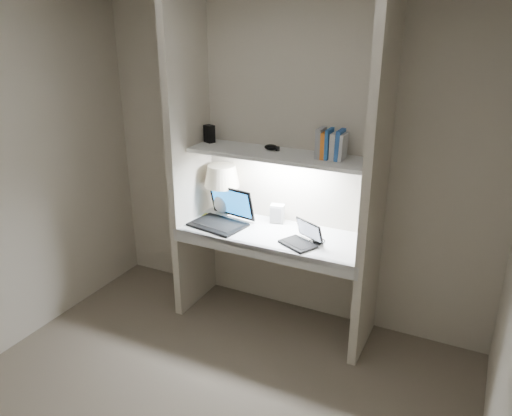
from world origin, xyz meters
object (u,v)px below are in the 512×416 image
Objects in this scene: laptop_netbook at (302,239)px; speaker at (277,214)px; laptop_main at (223,216)px; book_row at (331,145)px; table_lamp at (222,182)px.

laptop_netbook reaches higher than speaker.
speaker is (0.38, 0.20, 0.01)m from laptop_main.
speaker is 0.76m from book_row.
laptop_netbook is 0.43m from speaker.
laptop_main is at bearing -59.39° from table_lamp.
laptop_main is (0.10, -0.16, -0.22)m from table_lamp.
laptop_netbook is 1.52× the size of book_row.
laptop_netbook is at bearing 2.91° from laptop_main.
table_lamp is 1.00m from book_row.
speaker is (0.47, 0.04, -0.21)m from table_lamp.
laptop_main is 1.45× the size of laptop_netbook.
laptop_netbook is 2.14× the size of speaker.
book_row is at bearing -22.12° from speaker.
laptop_netbook is (0.79, -0.25, -0.25)m from table_lamp.
laptop_main is 1.04m from book_row.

